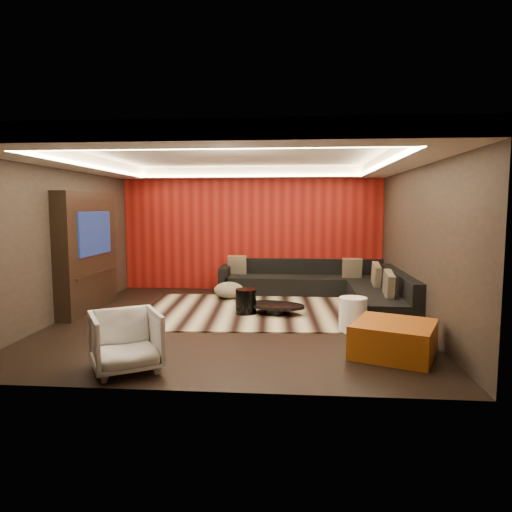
# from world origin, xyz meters

# --- Properties ---
(floor) EXTENTS (6.00, 6.00, 0.02)m
(floor) POSITION_xyz_m (0.00, 0.00, -0.01)
(floor) COLOR black
(floor) RESTS_ON ground
(ceiling) EXTENTS (6.00, 6.00, 0.02)m
(ceiling) POSITION_xyz_m (0.00, 0.00, 2.81)
(ceiling) COLOR silver
(ceiling) RESTS_ON ground
(wall_back) EXTENTS (6.00, 0.02, 2.80)m
(wall_back) POSITION_xyz_m (0.00, 3.01, 1.40)
(wall_back) COLOR black
(wall_back) RESTS_ON ground
(wall_left) EXTENTS (0.02, 6.00, 2.80)m
(wall_left) POSITION_xyz_m (-3.01, 0.00, 1.40)
(wall_left) COLOR black
(wall_left) RESTS_ON ground
(wall_right) EXTENTS (0.02, 6.00, 2.80)m
(wall_right) POSITION_xyz_m (3.01, 0.00, 1.40)
(wall_right) COLOR black
(wall_right) RESTS_ON ground
(red_feature_wall) EXTENTS (5.98, 0.05, 2.78)m
(red_feature_wall) POSITION_xyz_m (0.00, 2.97, 1.40)
(red_feature_wall) COLOR #6B0C0A
(red_feature_wall) RESTS_ON ground
(soffit_back) EXTENTS (6.00, 0.60, 0.22)m
(soffit_back) POSITION_xyz_m (0.00, 2.70, 2.69)
(soffit_back) COLOR silver
(soffit_back) RESTS_ON ground
(soffit_front) EXTENTS (6.00, 0.60, 0.22)m
(soffit_front) POSITION_xyz_m (0.00, -2.70, 2.69)
(soffit_front) COLOR silver
(soffit_front) RESTS_ON ground
(soffit_left) EXTENTS (0.60, 4.80, 0.22)m
(soffit_left) POSITION_xyz_m (-2.70, 0.00, 2.69)
(soffit_left) COLOR silver
(soffit_left) RESTS_ON ground
(soffit_right) EXTENTS (0.60, 4.80, 0.22)m
(soffit_right) POSITION_xyz_m (2.70, 0.00, 2.69)
(soffit_right) COLOR silver
(soffit_right) RESTS_ON ground
(cove_back) EXTENTS (4.80, 0.08, 0.04)m
(cove_back) POSITION_xyz_m (0.00, 2.36, 2.60)
(cove_back) COLOR #FFD899
(cove_back) RESTS_ON ground
(cove_front) EXTENTS (4.80, 0.08, 0.04)m
(cove_front) POSITION_xyz_m (0.00, -2.36, 2.60)
(cove_front) COLOR #FFD899
(cove_front) RESTS_ON ground
(cove_left) EXTENTS (0.08, 4.80, 0.04)m
(cove_left) POSITION_xyz_m (-2.36, 0.00, 2.60)
(cove_left) COLOR #FFD899
(cove_left) RESTS_ON ground
(cove_right) EXTENTS (0.08, 4.80, 0.04)m
(cove_right) POSITION_xyz_m (2.36, 0.00, 2.60)
(cove_right) COLOR #FFD899
(cove_right) RESTS_ON ground
(tv_surround) EXTENTS (0.30, 2.00, 2.20)m
(tv_surround) POSITION_xyz_m (-2.85, 0.60, 1.10)
(tv_surround) COLOR black
(tv_surround) RESTS_ON ground
(tv_screen) EXTENTS (0.04, 1.30, 0.80)m
(tv_screen) POSITION_xyz_m (-2.69, 0.60, 1.45)
(tv_screen) COLOR black
(tv_screen) RESTS_ON ground
(tv_shelf) EXTENTS (0.04, 1.60, 0.04)m
(tv_shelf) POSITION_xyz_m (-2.69, 0.60, 0.70)
(tv_shelf) COLOR black
(tv_shelf) RESTS_ON ground
(rug) EXTENTS (4.15, 3.20, 0.02)m
(rug) POSITION_xyz_m (0.21, 0.76, 0.01)
(rug) COLOR #BBAE89
(rug) RESTS_ON floor
(coffee_table) EXTENTS (1.33, 1.33, 0.18)m
(coffee_table) POSITION_xyz_m (0.66, 0.49, 0.11)
(coffee_table) COLOR black
(coffee_table) RESTS_ON rug
(drum_stool) EXTENTS (0.46, 0.46, 0.44)m
(drum_stool) POSITION_xyz_m (0.13, 0.47, 0.24)
(drum_stool) COLOR black
(drum_stool) RESTS_ON rug
(striped_pouf) EXTENTS (0.70, 0.70, 0.34)m
(striped_pouf) POSITION_xyz_m (-0.37, 1.82, 0.19)
(striped_pouf) COLOR beige
(striped_pouf) RESTS_ON rug
(white_side_table) EXTENTS (0.55, 0.55, 0.54)m
(white_side_table) POSITION_xyz_m (1.90, -0.51, 0.27)
(white_side_table) COLOR white
(white_side_table) RESTS_ON floor
(orange_ottoman) EXTENTS (1.29, 1.29, 0.44)m
(orange_ottoman) POSITION_xyz_m (2.29, -1.63, 0.22)
(orange_ottoman) COLOR #A54F15
(orange_ottoman) RESTS_ON floor
(armchair) EXTENTS (1.05, 1.06, 0.71)m
(armchair) POSITION_xyz_m (-0.99, -2.46, 0.36)
(armchair) COLOR silver
(armchair) RESTS_ON floor
(sectional_sofa) EXTENTS (3.65, 3.50, 0.75)m
(sectional_sofa) POSITION_xyz_m (1.73, 1.86, 0.26)
(sectional_sofa) COLOR black
(sectional_sofa) RESTS_ON floor
(throw_pillows) EXTENTS (3.16, 2.75, 0.50)m
(throw_pillows) POSITION_xyz_m (1.78, 1.66, 0.62)
(throw_pillows) COLOR tan
(throw_pillows) RESTS_ON sectional_sofa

